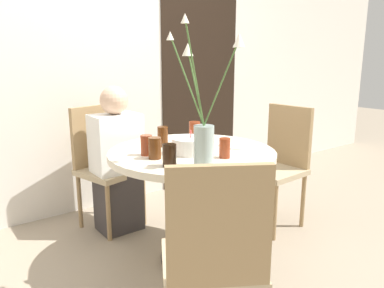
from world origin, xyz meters
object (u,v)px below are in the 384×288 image
at_px(drink_glass_0, 163,137).
at_px(person_guest, 117,165).
at_px(chair_right_flank, 103,159).
at_px(chair_far_back, 280,159).
at_px(side_plate, 236,145).
at_px(chair_left_flank, 214,255).
at_px(birthday_cake, 191,145).
at_px(flower_vase, 204,125).
at_px(drink_glass_2, 155,148).
at_px(drink_glass_4, 146,145).
at_px(drink_glass_1, 169,155).
at_px(drink_glass_3, 225,148).
at_px(drink_glass_5, 195,130).

bearing_deg(drink_glass_0, person_guest, 100.46).
xyz_separation_m(chair_right_flank, chair_far_back, (1.08, -0.79, 0.00)).
xyz_separation_m(side_plate, drink_glass_0, (-0.38, 0.27, 0.06)).
bearing_deg(chair_left_flank, chair_right_flank, -67.35).
height_order(birthday_cake, flower_vase, flower_vase).
relative_size(birthday_cake, drink_glass_2, 1.88).
bearing_deg(chair_far_back, drink_glass_2, -89.49).
relative_size(chair_left_flank, drink_glass_4, 7.87).
height_order(side_plate, drink_glass_4, drink_glass_4).
bearing_deg(drink_glass_2, chair_right_flank, 85.83).
relative_size(chair_left_flank, side_plate, 4.18).
height_order(chair_far_back, drink_glass_0, chair_far_back).
xyz_separation_m(chair_right_flank, chair_left_flank, (-0.24, -1.58, 0.00)).
bearing_deg(drink_glass_1, side_plate, 12.35).
xyz_separation_m(birthday_cake, side_plate, (0.34, -0.02, -0.04)).
xyz_separation_m(chair_right_flank, drink_glass_3, (0.26, -1.08, 0.26)).
relative_size(drink_glass_0, drink_glass_4, 1.08).
bearing_deg(chair_right_flank, drink_glass_5, -67.44).
distance_m(flower_vase, drink_glass_1, 0.24).
xyz_separation_m(drink_glass_0, drink_glass_5, (0.30, 0.07, -0.00)).
bearing_deg(side_plate, drink_glass_2, 175.35).
distance_m(birthday_cake, flower_vase, 0.33).
bearing_deg(drink_glass_4, chair_far_back, -1.16).
height_order(flower_vase, drink_glass_1, flower_vase).
xyz_separation_m(chair_left_flank, drink_glass_1, (0.15, 0.54, 0.26)).
relative_size(drink_glass_2, drink_glass_4, 1.03).
height_order(drink_glass_0, drink_glass_1, drink_glass_0).
height_order(chair_far_back, drink_glass_2, chair_far_back).
height_order(drink_glass_0, drink_glass_2, drink_glass_0).
height_order(chair_right_flank, drink_glass_5, chair_right_flank).
relative_size(birthday_cake, drink_glass_1, 1.91).
bearing_deg(chair_far_back, drink_glass_1, -81.06).
relative_size(birthday_cake, drink_glass_5, 1.91).
xyz_separation_m(chair_far_back, drink_glass_3, (-0.82, -0.29, 0.26)).
distance_m(chair_right_flank, chair_left_flank, 1.60).
xyz_separation_m(drink_glass_0, drink_glass_2, (-0.19, -0.22, -0.00)).
bearing_deg(birthday_cake, chair_right_flank, 100.65).
bearing_deg(chair_far_back, drink_glass_3, -73.61).
distance_m(chair_left_flank, chair_far_back, 1.53).
relative_size(side_plate, drink_glass_2, 1.83).
distance_m(drink_glass_1, drink_glass_5, 0.69).
relative_size(flower_vase, drink_glass_3, 6.58).
bearing_deg(person_guest, side_plate, -58.31).
bearing_deg(person_guest, drink_glass_0, -79.54).
bearing_deg(chair_far_back, drink_glass_4, -94.16).
bearing_deg(drink_glass_3, side_plate, 34.69).
height_order(chair_far_back, flower_vase, flower_vase).
bearing_deg(person_guest, chair_left_flank, -100.89).
distance_m(chair_far_back, drink_glass_2, 1.17).
bearing_deg(birthday_cake, drink_glass_4, 152.90).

